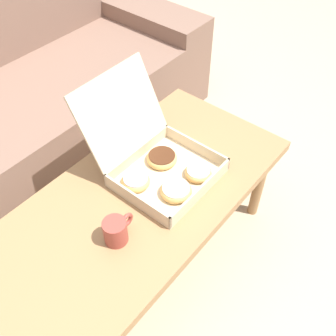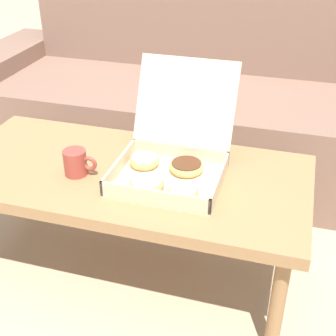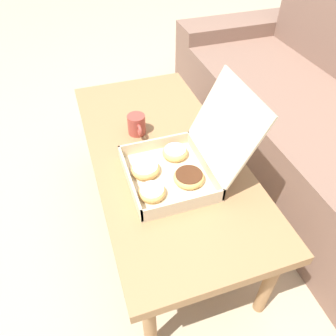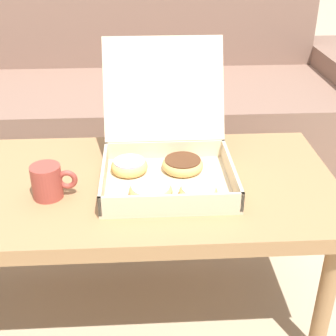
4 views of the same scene
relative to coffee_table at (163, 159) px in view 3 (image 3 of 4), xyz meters
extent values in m
plane|color=tan|center=(0.00, 0.10, -0.39)|extent=(12.00, 12.00, 0.00)
cube|color=#7A5B4C|center=(0.00, 0.75, -0.17)|extent=(1.75, 0.60, 0.42)
cube|color=#7A5B4C|center=(-1.00, 0.85, -0.13)|extent=(0.24, 0.80, 0.51)
cube|color=#997047|center=(0.00, 0.00, 0.02)|extent=(1.19, 0.55, 0.04)
cylinder|color=#997047|center=(-0.53, -0.22, -0.19)|extent=(0.04, 0.04, 0.39)
cylinder|color=#997047|center=(0.53, -0.22, -0.19)|extent=(0.04, 0.04, 0.39)
cylinder|color=#997047|center=(-0.53, 0.22, -0.19)|extent=(0.04, 0.04, 0.39)
cylinder|color=#997047|center=(0.53, 0.22, -0.19)|extent=(0.04, 0.04, 0.39)
cube|color=beige|center=(0.15, -0.03, 0.05)|extent=(0.33, 0.29, 0.01)
cube|color=beige|center=(0.15, -0.17, 0.07)|extent=(0.33, 0.01, 0.05)
cube|color=beige|center=(0.15, 0.11, 0.07)|extent=(0.33, 0.01, 0.05)
cube|color=beige|center=(-0.01, -0.03, 0.07)|extent=(0.01, 0.29, 0.05)
cube|color=beige|center=(0.31, -0.03, 0.07)|extent=(0.01, 0.29, 0.05)
cube|color=beige|center=(0.15, 0.18, 0.23)|extent=(0.33, 0.13, 0.26)
torus|color=tan|center=(0.19, 0.04, 0.07)|extent=(0.11, 0.11, 0.03)
cylinder|color=#472614|center=(0.19, 0.04, 0.08)|extent=(0.10, 0.10, 0.01)
torus|color=tan|center=(0.05, 0.03, 0.07)|extent=(0.10, 0.10, 0.03)
cylinder|color=pink|center=(0.05, 0.03, 0.08)|extent=(0.08, 0.08, 0.01)
torus|color=tan|center=(0.10, -0.10, 0.07)|extent=(0.11, 0.11, 0.03)
cylinder|color=white|center=(0.10, -0.10, 0.08)|extent=(0.09, 0.09, 0.02)
torus|color=tan|center=(0.22, -0.11, 0.07)|extent=(0.09, 0.09, 0.03)
cylinder|color=white|center=(0.22, -0.11, 0.07)|extent=(0.08, 0.08, 0.01)
cylinder|color=#993D33|center=(-0.15, -0.07, 0.08)|extent=(0.07, 0.07, 0.08)
torus|color=#993D33|center=(-0.10, -0.07, 0.09)|extent=(0.05, 0.01, 0.05)
camera|label=1|loc=(-0.57, -0.61, 1.07)|focal=42.00mm
camera|label=2|loc=(0.50, -1.22, 0.83)|focal=50.00mm
camera|label=3|loc=(0.94, -0.29, 0.89)|focal=35.00mm
camera|label=4|loc=(0.09, -1.06, 0.66)|focal=50.00mm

